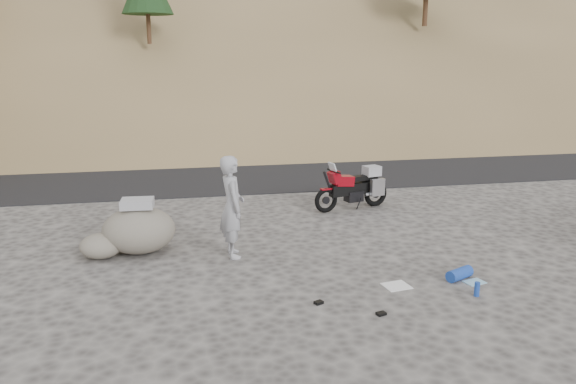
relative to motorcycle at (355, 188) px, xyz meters
name	(u,v)px	position (x,y,z in m)	size (l,w,h in m)	color
ground	(352,262)	(-1.20, -3.60, -0.54)	(140.00, 140.00, 0.00)	#403D3B
road	(272,169)	(-1.20, 5.40, -0.54)	(120.00, 7.00, 0.05)	black
motorcycle	(355,188)	(0.00, 0.00, 0.00)	(2.07, 0.93, 1.26)	black
man	(233,256)	(-3.36, -2.82, -0.54)	(0.71, 0.47, 1.96)	#9B9BA0
boulder	(139,229)	(-5.13, -2.28, -0.06)	(1.66, 1.52, 1.09)	#5E5851
small_rock	(101,246)	(-5.83, -2.45, -0.30)	(1.01, 0.97, 0.48)	#5E5851
gear_white_cloth	(396,286)	(-0.83, -4.84, -0.53)	(0.42, 0.38, 0.01)	white
gear_blue_mat	(460,274)	(0.35, -4.77, -0.43)	(0.21, 0.21, 0.52)	#1A3E9F
gear_bottle	(477,289)	(0.29, -5.46, -0.42)	(0.09, 0.09, 0.24)	#1A3E9F
gear_glove_a	(381,314)	(-1.46, -5.80, -0.52)	(0.14, 0.10, 0.04)	black
gear_glove_b	(319,303)	(-2.27, -5.25, -0.51)	(0.13, 0.10, 0.04)	black
gear_blue_cloth	(474,282)	(0.54, -4.95, -0.53)	(0.34, 0.25, 0.01)	#87B9D1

